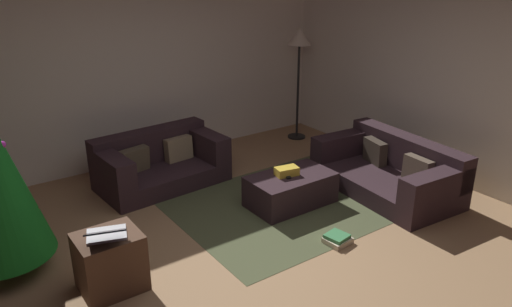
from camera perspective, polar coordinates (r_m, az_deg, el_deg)
ground_plane at (r=4.69m, az=0.53°, el=-12.79°), size 6.40×6.40×0.00m
rear_partition at (r=6.81m, az=-15.34°, el=9.34°), size 6.40×0.12×2.60m
corner_partition at (r=6.41m, az=24.18°, el=7.50°), size 0.12×6.40×2.60m
couch_left at (r=6.31m, az=-11.18°, el=-1.06°), size 1.59×0.95×0.65m
couch_right at (r=6.22m, az=15.29°, el=-1.94°), size 1.08×1.81×0.64m
ottoman at (r=5.70m, az=4.03°, el=-4.18°), size 0.98×0.57×0.36m
gift_box at (r=5.60m, az=3.57°, el=-2.06°), size 0.28×0.20×0.09m
tv_remote at (r=5.58m, az=3.60°, el=-2.57°), size 0.10×0.17×0.02m
side_table at (r=4.44m, az=-16.50°, el=-11.94°), size 0.52×0.44×0.52m
laptop at (r=4.22m, az=-16.92°, el=-8.84°), size 0.43×0.49×0.19m
book_stack at (r=5.06m, az=9.39°, el=-9.73°), size 0.26×0.25×0.09m
corner_lamp at (r=7.57m, az=5.03°, el=12.34°), size 0.36×0.36×1.71m
area_rug at (r=5.77m, az=3.98°, el=-5.78°), size 2.60×2.00×0.01m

